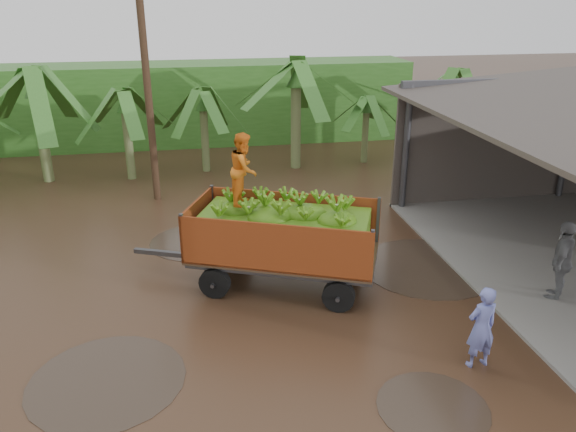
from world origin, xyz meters
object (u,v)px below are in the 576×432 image
object	(u,v)px
banana_trailer	(283,234)
man_blue	(481,327)
utility_pole	(147,77)
man_grey	(562,261)

from	to	relation	value
banana_trailer	man_blue	world-z (taller)	banana_trailer
utility_pole	banana_trailer	bearing A→B (deg)	-64.77
man_grey	banana_trailer	bearing A→B (deg)	-61.45
banana_trailer	man_grey	bearing A→B (deg)	6.11
banana_trailer	man_grey	world-z (taller)	banana_trailer
banana_trailer	utility_pole	distance (m)	7.97
banana_trailer	man_blue	distance (m)	4.89
banana_trailer	utility_pole	xyz separation A→B (m)	(-3.19, 6.76, 2.75)
banana_trailer	utility_pole	bearing A→B (deg)	137.91
man_grey	utility_pole	bearing A→B (deg)	-87.67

